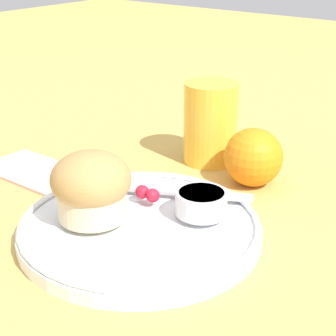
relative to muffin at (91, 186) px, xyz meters
name	(u,v)px	position (x,y,z in m)	size (l,w,h in m)	color
ground_plane	(150,240)	(0.05, 0.02, -0.05)	(3.00, 3.00, 0.00)	tan
plate	(141,227)	(0.04, 0.03, -0.04)	(0.25, 0.25, 0.02)	white
muffin	(91,186)	(0.00, 0.00, 0.00)	(0.08, 0.08, 0.07)	beige
cream_ramekin	(201,202)	(0.08, 0.07, -0.02)	(0.05, 0.05, 0.02)	silver
berry_pair	(147,194)	(0.02, 0.06, -0.03)	(0.03, 0.02, 0.02)	#B7192D
butter_knife	(175,191)	(0.03, 0.10, -0.03)	(0.16, 0.09, 0.00)	#B7B7BC
orange_fruit	(253,157)	(0.07, 0.21, -0.02)	(0.07, 0.07, 0.07)	orange
juice_glass	(211,123)	(-0.02, 0.24, 0.00)	(0.07, 0.07, 0.11)	gold
folded_napkin	(37,170)	(-0.17, 0.07, -0.05)	(0.15, 0.08, 0.01)	#D19E93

